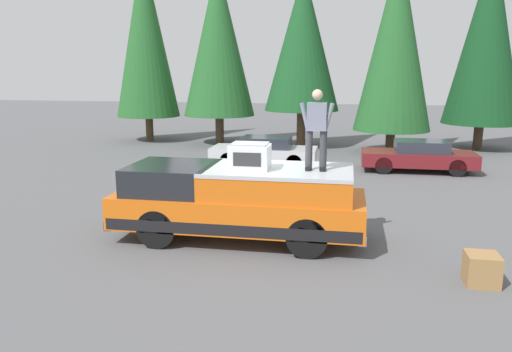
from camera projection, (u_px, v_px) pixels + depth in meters
name	position (u px, v px, depth m)	size (l,w,h in m)	color
ground_plane	(262.00, 234.00, 11.62)	(90.00, 90.00, 0.00)	#565659
pickup_truck	(239.00, 201.00, 11.11)	(2.01, 5.54, 1.65)	orange
compressor_unit	(250.00, 156.00, 10.67)	(0.65, 0.84, 0.56)	silver
person_on_truck_bed	(317.00, 128.00, 10.40)	(0.29, 0.72, 1.69)	#333338
parked_car_maroon	(419.00, 156.00, 18.61)	(1.64, 4.10, 1.16)	maroon
parked_car_silver	(264.00, 151.00, 19.64)	(1.64, 4.10, 1.16)	silver
wooden_crate	(482.00, 269.00, 8.84)	(0.56, 0.56, 0.56)	olive
conifer_far_left	(487.00, 35.00, 22.83)	(3.50, 3.50, 9.32)	#4C3826
conifer_left	(396.00, 41.00, 21.94)	(3.42, 3.42, 8.92)	#4C3826
conifer_center_left	(303.00, 41.00, 23.72)	(3.59, 3.59, 8.35)	#4C3826
conifer_center_right	(218.00, 40.00, 24.65)	(3.56, 3.56, 8.88)	#4C3826
conifer_right	(145.00, 34.00, 25.68)	(3.27, 3.27, 9.73)	#4C3826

